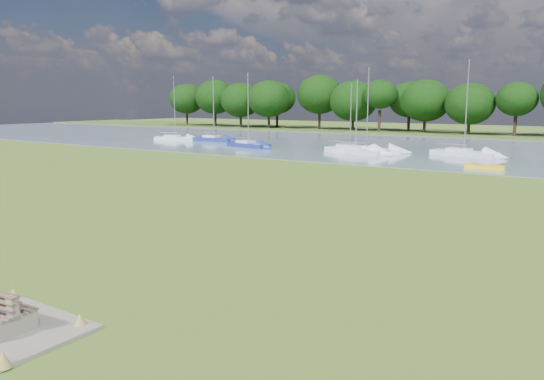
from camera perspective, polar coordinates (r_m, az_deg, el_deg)
The scene contains 12 objects.
ground at distance 24.55m, azimuth 2.23°, elevation -3.59°, with size 220.00×220.00×0.00m, color olive.
river at distance 63.87m, azimuth 22.41°, elevation 3.84°, with size 220.00×40.00×0.10m, color slate.
far_bank at distance 93.39m, azimuth 26.13°, elevation 5.18°, with size 220.00×20.00×0.40m, color #4C6626.
kayak at distance 47.18m, azimuth 21.88°, elevation 2.34°, with size 3.12×0.73×0.31m, color yellow.
tree_line at distance 89.61m, azimuth 24.60°, elevation 8.92°, with size 137.35×8.17×9.89m.
sailboat_1 at distance 60.55m, azimuth 8.31°, elevation 4.63°, with size 6.15×4.03×7.45m.
sailboat_2 at distance 57.20m, azimuth 19.87°, elevation 3.94°, with size 6.87×3.13×9.57m.
sailboat_3 at distance 57.38m, azimuth 8.92°, elevation 4.41°, with size 7.51×3.77×7.71m.
sailboat_4 at distance 63.95m, azimuth -2.60°, elevation 5.04°, with size 6.45×3.12×8.79m.
sailboat_5 at distance 73.56m, azimuth -6.30°, elevation 5.62°, with size 6.05×1.82×8.77m.
sailboat_6 at distance 76.69m, azimuth -10.40°, elevation 5.63°, with size 6.17×3.35×8.96m.
sailboat_9 at distance 57.84m, azimuth 10.05°, elevation 4.39°, with size 7.36×4.41×9.07m.
Camera 1 is at (12.48, -20.39, 5.59)m, focal length 35.00 mm.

